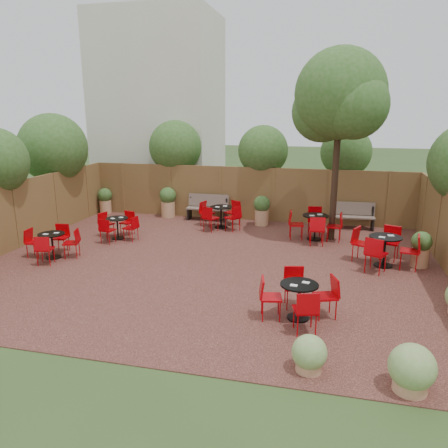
# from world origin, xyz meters

# --- Properties ---
(ground) EXTENTS (80.00, 80.00, 0.00)m
(ground) POSITION_xyz_m (0.00, 0.00, 0.00)
(ground) COLOR #354F23
(ground) RESTS_ON ground
(courtyard_paving) EXTENTS (12.00, 10.00, 0.02)m
(courtyard_paving) POSITION_xyz_m (0.00, 0.00, 0.01)
(courtyard_paving) COLOR #321914
(courtyard_paving) RESTS_ON ground
(fence_back) EXTENTS (12.00, 0.08, 2.00)m
(fence_back) POSITION_xyz_m (0.00, 5.00, 1.00)
(fence_back) COLOR brown
(fence_back) RESTS_ON ground
(fence_left) EXTENTS (0.08, 10.00, 2.00)m
(fence_left) POSITION_xyz_m (-6.00, 0.00, 1.00)
(fence_left) COLOR brown
(fence_left) RESTS_ON ground
(neighbour_building) EXTENTS (5.00, 4.00, 8.00)m
(neighbour_building) POSITION_xyz_m (-4.50, 8.00, 4.00)
(neighbour_building) COLOR beige
(neighbour_building) RESTS_ON ground
(overhang_foliage) EXTENTS (15.68, 10.50, 2.54)m
(overhang_foliage) POSITION_xyz_m (-2.57, 2.06, 2.67)
(overhang_foliage) COLOR #2D521A
(overhang_foliage) RESTS_ON ground
(courtyard_tree) EXTENTS (2.83, 2.74, 5.83)m
(courtyard_tree) POSITION_xyz_m (3.12, 3.14, 4.31)
(courtyard_tree) COLOR black
(courtyard_tree) RESTS_ON courtyard_paving
(park_bench_left) EXTENTS (1.55, 0.51, 0.95)m
(park_bench_left) POSITION_xyz_m (-1.39, 4.63, 0.51)
(park_bench_left) COLOR brown
(park_bench_left) RESTS_ON courtyard_paving
(park_bench_right) EXTENTS (1.49, 0.55, 0.91)m
(park_bench_right) POSITION_xyz_m (3.83, 4.62, 0.49)
(park_bench_right) COLOR brown
(park_bench_right) RESTS_ON courtyard_paving
(bistro_tables) EXTENTS (10.50, 7.91, 0.94)m
(bistro_tables) POSITION_xyz_m (0.72, 1.07, 0.46)
(bistro_tables) COLOR black
(bistro_tables) RESTS_ON courtyard_paving
(planters) EXTENTS (11.58, 4.24, 1.15)m
(planters) POSITION_xyz_m (-1.06, 3.91, 0.59)
(planters) COLOR tan
(planters) RESTS_ON courtyard_paving
(low_shrubs) EXTENTS (3.50, 3.56, 0.74)m
(low_shrubs) POSITION_xyz_m (4.47, -3.55, 0.35)
(low_shrubs) COLOR tan
(low_shrubs) RESTS_ON courtyard_paving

